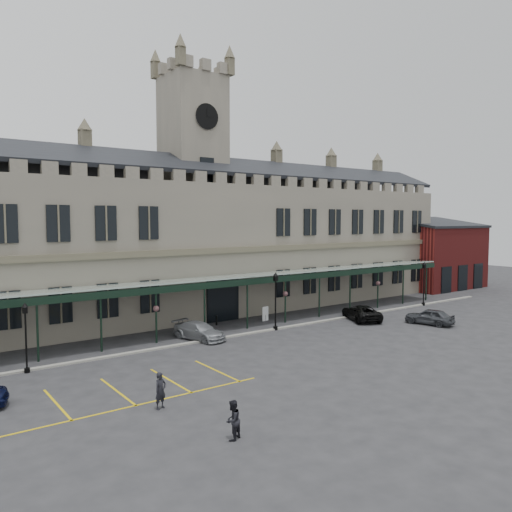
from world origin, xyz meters
TOP-DOWN VIEW (x-y plane):
  - ground at (0.00, 0.00)m, footprint 140.00×140.00m
  - station_building at (0.00, 15.91)m, footprint 60.00×10.36m
  - clock_tower at (0.00, 16.00)m, footprint 5.60×5.60m
  - canopy at (0.00, 7.46)m, footprint 50.00×4.10m
  - brick_annex at (34.00, 12.97)m, footprint 12.40×8.36m
  - kerb at (0.00, 5.50)m, footprint 60.00×0.40m
  - parking_markings at (-14.00, -1.50)m, footprint 16.00×6.00m
  - tree_behind_mid at (8.00, 25.00)m, footprint 6.00×6.00m
  - tree_behind_right at (24.00, 25.00)m, footprint 6.00×6.00m
  - lamp_post_left at (-17.07, 5.18)m, footprint 0.39×0.39m
  - lamp_post_mid at (1.50, 5.41)m, footprint 0.44×0.44m
  - lamp_post_right at (20.94, 5.36)m, footprint 0.43×0.43m
  - traffic_cone at (16.30, 0.16)m, footprint 0.44×0.44m
  - sign_board at (3.05, 8.78)m, footprint 0.73×0.17m
  - bollard_left at (-1.32, 9.82)m, footprint 0.15×0.15m
  - bollard_right at (5.76, 9.33)m, footprint 0.15×0.15m
  - car_taxi at (-5.00, 6.28)m, footprint 2.91×4.76m
  - car_van at (10.05, 4.03)m, footprint 4.02×5.29m
  - car_right_a at (13.33, -0.61)m, footprint 2.55×4.26m
  - person_a at (-13.20, -4.45)m, footprint 0.73×0.59m
  - person_b at (-12.30, -9.22)m, footprint 0.98×0.89m

SIDE VIEW (x-z plane):
  - ground at x=0.00m, z-range 0.00..0.00m
  - parking_markings at x=-14.00m, z-range -0.01..0.01m
  - kerb at x=0.00m, z-range 0.00..0.12m
  - traffic_cone at x=16.30m, z-range -0.01..0.69m
  - bollard_left at x=-1.32m, z-range 0.00..0.83m
  - bollard_right at x=5.76m, z-range 0.00..0.87m
  - sign_board at x=3.05m, z-range -0.02..1.24m
  - car_taxi at x=-5.00m, z-range 0.00..1.29m
  - car_van at x=10.05m, z-range 0.00..1.33m
  - car_right_a at x=13.33m, z-range 0.00..1.36m
  - person_b at x=-12.30m, z-range 0.00..1.63m
  - person_a at x=-13.20m, z-range 0.00..1.74m
  - canopy at x=0.00m, z-range 0.25..4.55m
  - lamp_post_left at x=-17.07m, z-range 0.38..4.49m
  - lamp_post_right at x=20.94m, z-range 0.42..4.95m
  - lamp_post_mid at x=1.50m, z-range 0.43..5.10m
  - brick_annex at x=34.00m, z-range -0.46..8.77m
  - station_building at x=0.00m, z-range -2.18..15.12m
  - tree_behind_mid at x=8.00m, z-range 4.81..20.81m
  - tree_behind_right at x=24.00m, z-range 4.81..20.81m
  - clock_tower at x=0.00m, z-range 0.71..25.51m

